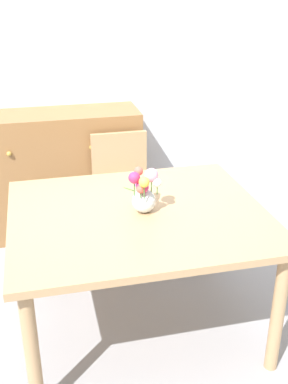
{
  "coord_description": "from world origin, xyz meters",
  "views": [
    {
      "loc": [
        -0.5,
        -2.26,
        1.95
      ],
      "look_at": [
        0.03,
        -0.0,
        0.89
      ],
      "focal_mm": 44.26,
      "sensor_mm": 36.0,
      "label": 1
    }
  ],
  "objects_px": {
    "dining_table": "(138,226)",
    "chair_far": "(122,185)",
    "flower_vase": "(144,192)",
    "dresser": "(52,174)"
  },
  "relations": [
    {
      "from": "dining_table",
      "to": "flower_vase",
      "type": "xyz_separation_m",
      "value": [
        0.03,
        -0.01,
        0.21
      ]
    },
    {
      "from": "dining_table",
      "to": "flower_vase",
      "type": "relative_size",
      "value": 5.52
    },
    {
      "from": "dining_table",
      "to": "chair_far",
      "type": "height_order",
      "value": "chair_far"
    },
    {
      "from": "chair_far",
      "to": "dresser",
      "type": "height_order",
      "value": "dresser"
    },
    {
      "from": "dresser",
      "to": "flower_vase",
      "type": "distance_m",
      "value": 1.46
    },
    {
      "from": "dining_table",
      "to": "chair_far",
      "type": "relative_size",
      "value": 1.57
    },
    {
      "from": "dining_table",
      "to": "dresser",
      "type": "bearing_deg",
      "value": 107.18
    },
    {
      "from": "dining_table",
      "to": "chair_far",
      "type": "bearing_deg",
      "value": 84.68
    },
    {
      "from": "dining_table",
      "to": "flower_vase",
      "type": "bearing_deg",
      "value": -14.97
    },
    {
      "from": "flower_vase",
      "to": "dining_table",
      "type": "bearing_deg",
      "value": 165.03
    }
  ]
}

